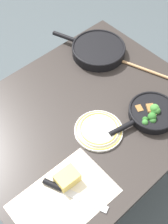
{
  "coord_description": "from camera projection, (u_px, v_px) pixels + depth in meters",
  "views": [
    {
      "loc": [
        -0.59,
        -0.64,
        1.95
      ],
      "look_at": [
        0.0,
        0.0,
        0.78
      ],
      "focal_mm": 50.0,
      "sensor_mm": 36.0,
      "label": 1
    }
  ],
  "objects": [
    {
      "name": "dining_table_red",
      "position": [
        84.0,
        125.0,
        1.55
      ],
      "size": [
        1.14,
        0.9,
        0.76
      ],
      "color": "#2D2826",
      "rests_on": "ground_plane"
    },
    {
      "name": "dinner_plate_stack",
      "position": [
        99.0,
        130.0,
        1.41
      ],
      "size": [
        0.22,
        0.22,
        0.03
      ],
      "color": "silver",
      "rests_on": "dining_table_red"
    },
    {
      "name": "skillet_eggs",
      "position": [
        98.0,
        50.0,
        1.71
      ],
      "size": [
        0.29,
        0.42,
        0.05
      ],
      "rotation": [
        0.0,
        0.0,
        1.91
      ],
      "color": "black",
      "rests_on": "dining_table_red"
    },
    {
      "name": "skillet_broccoli",
      "position": [
        152.0,
        113.0,
        1.45
      ],
      "size": [
        0.35,
        0.23,
        0.07
      ],
      "rotation": [
        0.0,
        0.0,
        2.94
      ],
      "color": "black",
      "rests_on": "dining_table_red"
    },
    {
      "name": "ground_plane",
      "position": [
        84.0,
        181.0,
        2.08
      ],
      "size": [
        14.0,
        14.0,
        0.0
      ],
      "primitive_type": "plane",
      "color": "#424C51"
    },
    {
      "name": "wooden_spoon",
      "position": [
        125.0,
        62.0,
        1.68
      ],
      "size": [
        0.16,
        0.39,
        0.02
      ],
      "rotation": [
        0.0,
        0.0,
        1.91
      ],
      "color": "tan",
      "rests_on": "dining_table_red"
    },
    {
      "name": "cheese_block",
      "position": [
        67.0,
        178.0,
        1.25
      ],
      "size": [
        0.1,
        0.07,
        0.05
      ],
      "color": "#E0C15B",
      "rests_on": "dining_table_red"
    },
    {
      "name": "grater_knife",
      "position": [
        65.0,
        191.0,
        1.24
      ],
      "size": [
        0.13,
        0.27,
        0.02
      ],
      "rotation": [
        0.0,
        0.0,
        5.1
      ],
      "color": "silver",
      "rests_on": "dining_table_red"
    },
    {
      "name": "parchment_sheet",
      "position": [
        64.0,
        198.0,
        1.23
      ],
      "size": [
        0.4,
        0.27,
        0.0
      ],
      "color": "silver",
      "rests_on": "dining_table_red"
    }
  ]
}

